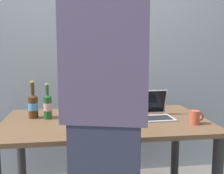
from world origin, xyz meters
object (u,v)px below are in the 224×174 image
Objects in this scene: coffee_mug at (195,117)px; person_figure at (106,124)px; beer_bottle_green at (48,106)px; laptop at (150,112)px; beer_bottle_amber at (33,105)px.

person_figure is at bearing -145.39° from coffee_mug.
person_figure reaches higher than beer_bottle_green.
person_figure reaches higher than coffee_mug.
beer_bottle_green is at bearing 115.05° from person_figure.
person_figure is 0.85m from coffee_mug.
beer_bottle_amber is at bearing 172.78° from laptop.
laptop is 0.35m from coffee_mug.
person_figure is (0.36, -0.77, 0.06)m from beer_bottle_green.
person_figure reaches higher than laptop.
beer_bottle_green is 0.15× the size of person_figure.
beer_bottle_green is 2.57× the size of coffee_mug.
laptop is at bearing 58.74° from person_figure.
beer_bottle_amber is at bearing 163.90° from coffee_mug.
laptop is 0.83m from person_figure.
beer_bottle_green is at bearing 164.39° from coffee_mug.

